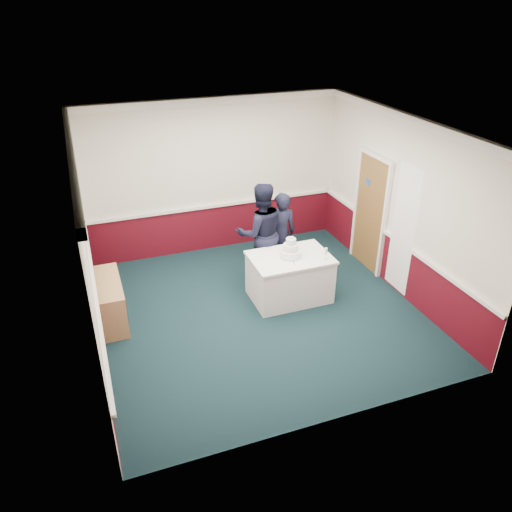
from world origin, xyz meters
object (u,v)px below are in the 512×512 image
object	(u,v)px
wedding_cake	(291,251)
cake_knife	(294,262)
cake_table	(290,277)
person_woman	(280,234)
sideboard	(110,301)
champagne_flute	(326,252)
person_man	(261,233)

from	to	relation	value
wedding_cake	cake_knife	bearing A→B (deg)	-98.53
cake_table	person_woman	size ratio (longest dim) A/B	0.84
wedding_cake	sideboard	bearing A→B (deg)	172.93
cake_knife	person_woman	distance (m)	1.10
champagne_flute	cake_knife	bearing A→B (deg)	171.42
wedding_cake	person_man	bearing A→B (deg)	106.41
cake_table	wedding_cake	xyz separation A→B (m)	(0.00, 0.00, 0.50)
cake_table	person_man	world-z (taller)	person_man
cake_knife	champagne_flute	distance (m)	0.55
wedding_cake	cake_knife	distance (m)	0.23
cake_table	person_woman	bearing A→B (deg)	77.90
wedding_cake	person_woman	size ratio (longest dim) A/B	0.23
cake_table	wedding_cake	size ratio (longest dim) A/B	3.63
champagne_flute	cake_table	bearing A→B (deg)	150.75
champagne_flute	wedding_cake	bearing A→B (deg)	150.75
cake_table	person_woman	world-z (taller)	person_woman
cake_table	person_man	distance (m)	0.96
cake_table	person_woman	xyz separation A→B (m)	(0.19, 0.88, 0.38)
cake_table	wedding_cake	bearing A→B (deg)	90.00
wedding_cake	person_woman	distance (m)	0.90
champagne_flute	person_woman	xyz separation A→B (m)	(-0.31, 1.16, -0.14)
cake_knife	person_man	world-z (taller)	person_man
cake_table	wedding_cake	distance (m)	0.50
wedding_cake	person_woman	bearing A→B (deg)	77.90
wedding_cake	cake_knife	world-z (taller)	wedding_cake
cake_table	person_man	bearing A→B (deg)	106.41
sideboard	person_woman	distance (m)	3.17
champagne_flute	person_woman	bearing A→B (deg)	105.12
sideboard	wedding_cake	xyz separation A→B (m)	(2.91, -0.36, 0.55)
wedding_cake	cake_knife	size ratio (longest dim) A/B	1.65
sideboard	champagne_flute	size ratio (longest dim) A/B	5.85
sideboard	wedding_cake	distance (m)	2.98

